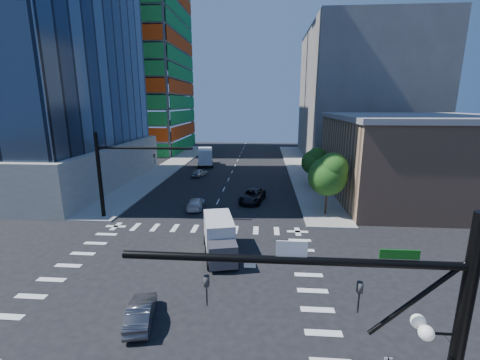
{
  "coord_description": "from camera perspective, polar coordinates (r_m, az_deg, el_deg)",
  "views": [
    {
      "loc": [
        5.66,
        -20.06,
        11.97
      ],
      "look_at": [
        3.53,
        8.0,
        5.24
      ],
      "focal_mm": 24.0,
      "sensor_mm": 36.0,
      "label": 1
    }
  ],
  "objects": [
    {
      "name": "signal_mast_se",
      "position": [
        12.09,
        30.25,
        -23.76
      ],
      "size": [
        10.51,
        2.48,
        9.0
      ],
      "color": "black",
      "rests_on": "sidewalk_se"
    },
    {
      "name": "tree_north",
      "position": [
        47.22,
        13.14,
        3.37
      ],
      "size": [
        3.54,
        3.52,
        5.78
      ],
      "color": "#382316",
      "rests_on": "sidewalk_ne"
    },
    {
      "name": "ground",
      "position": [
        24.04,
        -10.33,
        -16.65
      ],
      "size": [
        160.0,
        160.0,
        0.0
      ],
      "primitive_type": "plane",
      "color": "black",
      "rests_on": "ground"
    },
    {
      "name": "car_sb_near",
      "position": [
        37.81,
        -7.86,
        -4.14
      ],
      "size": [
        2.08,
        4.43,
        1.25
      ],
      "primitive_type": "imported",
      "rotation": [
        0.0,
        0.0,
        3.22
      ],
      "color": "silver",
      "rests_on": "ground"
    },
    {
      "name": "construction_building",
      "position": [
        89.31,
        -18.74,
        20.92
      ],
      "size": [
        25.16,
        34.5,
        70.6
      ],
      "color": "slate",
      "rests_on": "ground"
    },
    {
      "name": "road_markings",
      "position": [
        24.03,
        -10.33,
        -16.64
      ],
      "size": [
        20.0,
        20.0,
        0.01
      ],
      "primitive_type": "cube",
      "color": "silver",
      "rests_on": "ground"
    },
    {
      "name": "car_nb_far",
      "position": [
        40.05,
        2.22,
        -2.8
      ],
      "size": [
        3.56,
        5.89,
        1.53
      ],
      "primitive_type": "imported",
      "rotation": [
        0.0,
        0.0,
        -0.2
      ],
      "color": "black",
      "rests_on": "ground"
    },
    {
      "name": "car_sb_cross",
      "position": [
        20.14,
        -17.21,
        -21.52
      ],
      "size": [
        2.07,
        3.98,
        1.25
      ],
      "primitive_type": "imported",
      "rotation": [
        0.0,
        0.0,
        3.35
      ],
      "color": "#4B4A4F",
      "rests_on": "ground"
    },
    {
      "name": "box_truck_far",
      "position": [
        63.78,
        -6.18,
        3.96
      ],
      "size": [
        3.97,
        7.02,
        3.47
      ],
      "rotation": [
        0.0,
        0.0,
        3.32
      ],
      "color": "black",
      "rests_on": "ground"
    },
    {
      "name": "signal_mast_nw",
      "position": [
        35.82,
        -21.69,
        2.08
      ],
      "size": [
        10.2,
        0.4,
        9.0
      ],
      "color": "black",
      "rests_on": "sidewalk_nw"
    },
    {
      "name": "tree_south",
      "position": [
        35.43,
        15.58,
        1.09
      ],
      "size": [
        4.16,
        4.16,
        6.82
      ],
      "color": "#382316",
      "rests_on": "sidewalk_ne"
    },
    {
      "name": "commercial_building",
      "position": [
        46.77,
        28.76,
        3.61
      ],
      "size": [
        20.5,
        22.5,
        10.6
      ],
      "color": "#A67C60",
      "rests_on": "ground"
    },
    {
      "name": "car_sb_mid",
      "position": [
        54.37,
        -7.19,
        1.32
      ],
      "size": [
        2.51,
        4.02,
        1.28
      ],
      "primitive_type": "imported",
      "rotation": [
        0.0,
        0.0,
        2.86
      ],
      "color": "silver",
      "rests_on": "ground"
    },
    {
      "name": "bg_building_ne",
      "position": [
        78.06,
        20.85,
        14.1
      ],
      "size": [
        24.0,
        30.0,
        28.0
      ],
      "primitive_type": "cube",
      "color": "slate",
      "rests_on": "ground"
    },
    {
      "name": "sidewalk_ne",
      "position": [
        61.61,
        10.63,
        2.09
      ],
      "size": [
        5.0,
        60.0,
        0.15
      ],
      "primitive_type": "cube",
      "color": "gray",
      "rests_on": "ground"
    },
    {
      "name": "box_truck_near",
      "position": [
        26.11,
        -3.6,
        -10.72
      ],
      "size": [
        3.6,
        5.97,
        2.92
      ],
      "rotation": [
        0.0,
        0.0,
        0.23
      ],
      "color": "black",
      "rests_on": "ground"
    },
    {
      "name": "sidewalk_nw",
      "position": [
        63.86,
        -12.29,
        2.41
      ],
      "size": [
        5.0,
        60.0,
        0.15
      ],
      "primitive_type": "cube",
      "color": "gray",
      "rests_on": "ground"
    }
  ]
}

